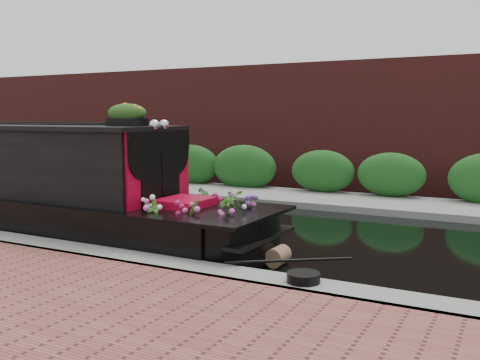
% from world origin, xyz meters
% --- Properties ---
extents(ground, '(80.00, 80.00, 0.00)m').
position_xyz_m(ground, '(0.00, 0.00, 0.00)').
color(ground, black).
rests_on(ground, ground).
extents(near_bank_coping, '(40.00, 0.60, 0.50)m').
position_xyz_m(near_bank_coping, '(0.00, -3.30, 0.00)').
color(near_bank_coping, gray).
rests_on(near_bank_coping, ground).
extents(far_bank_path, '(40.00, 2.40, 0.34)m').
position_xyz_m(far_bank_path, '(0.00, 4.20, 0.00)').
color(far_bank_path, gray).
rests_on(far_bank_path, ground).
extents(far_hedge, '(40.00, 1.10, 2.80)m').
position_xyz_m(far_hedge, '(0.00, 5.10, 0.00)').
color(far_hedge, '#1D501C').
rests_on(far_hedge, ground).
extents(far_brick_wall, '(40.00, 1.00, 8.00)m').
position_xyz_m(far_brick_wall, '(0.00, 7.20, 0.00)').
color(far_brick_wall, '#5A201E').
rests_on(far_brick_wall, ground).
extents(narrowboat, '(11.77, 2.23, 2.75)m').
position_xyz_m(narrowboat, '(-4.39, -1.91, 0.82)').
color(narrowboat, black).
rests_on(narrowboat, ground).
extents(rope_fender, '(0.29, 0.41, 0.29)m').
position_xyz_m(rope_fender, '(1.88, -1.91, 0.15)').
color(rope_fender, brown).
rests_on(rope_fender, ground).
extents(coiled_mooring_rope, '(0.42, 0.42, 0.12)m').
position_xyz_m(coiled_mooring_rope, '(2.82, -3.26, 0.31)').
color(coiled_mooring_rope, black).
rests_on(coiled_mooring_rope, near_bank_coping).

